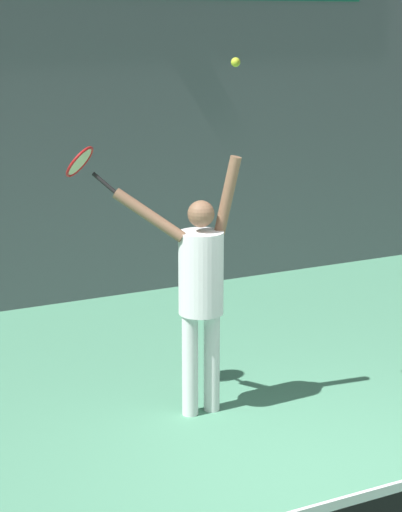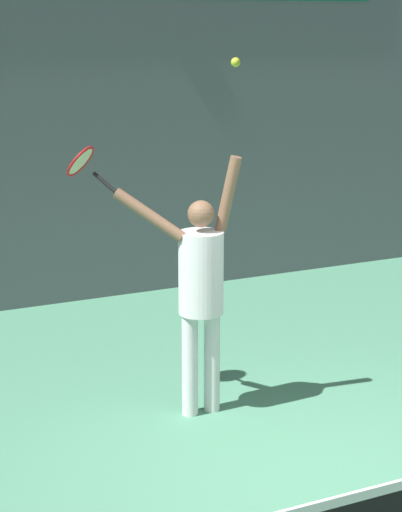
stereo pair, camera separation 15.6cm
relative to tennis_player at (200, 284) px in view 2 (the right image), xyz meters
The scene contains 5 objects.
ground_plane 2.05m from the tennis_player, 78.13° to the right, with size 18.00×18.00×0.00m, color #4C8C6B.
back_wall 3.74m from the tennis_player, 84.10° to the left, with size 18.00×0.10×5.00m.
tennis_player is the anchor object (origin of this frame).
tennis_racket 1.32m from the tennis_player, 144.93° to the left, with size 0.41×0.41×0.37m.
tennis_ball 1.74m from the tennis_player, 29.65° to the right, with size 0.07×0.07×0.07m.
Camera 2 is at (-3.42, -4.63, 3.11)m, focal length 65.00 mm.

